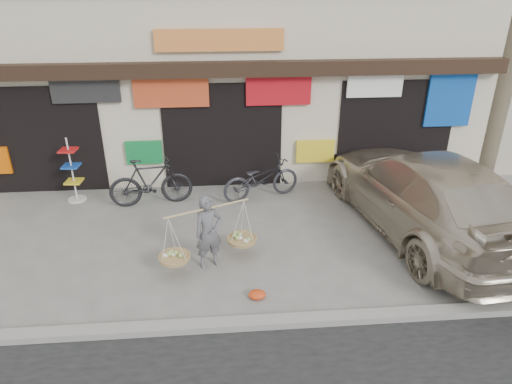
{
  "coord_description": "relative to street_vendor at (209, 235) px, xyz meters",
  "views": [
    {
      "loc": [
        -0.07,
        -7.62,
        5.04
      ],
      "look_at": [
        0.64,
        0.9,
        0.98
      ],
      "focal_mm": 32.0,
      "sensor_mm": 36.0,
      "label": 1
    }
  ],
  "objects": [
    {
      "name": "ground",
      "position": [
        0.34,
        0.25,
        -0.66
      ],
      "size": [
        70.0,
        70.0,
        0.0
      ],
      "primitive_type": "plane",
      "color": "gray",
      "rests_on": "ground"
    },
    {
      "name": "display_rack",
      "position": [
        -3.32,
        3.12,
        -0.01
      ],
      "size": [
        0.45,
        0.45,
        1.62
      ],
      "rotation": [
        0.0,
        0.0,
        -0.08
      ],
      "color": "silver",
      "rests_on": "ground"
    },
    {
      "name": "bike_2",
      "position": [
        1.25,
        2.86,
        -0.14
      ],
      "size": [
        2.11,
        1.31,
        1.05
      ],
      "primitive_type": "imported",
      "rotation": [
        0.0,
        0.0,
        1.9
      ],
      "color": "#2D2E33",
      "rests_on": "ground"
    },
    {
      "name": "shophouse_block",
      "position": [
        0.34,
        6.67,
        2.78
      ],
      "size": [
        14.0,
        6.32,
        7.0
      ],
      "color": "beige",
      "rests_on": "ground"
    },
    {
      "name": "red_bag",
      "position": [
        0.82,
        -1.06,
        -0.59
      ],
      "size": [
        0.31,
        0.25,
        0.14
      ],
      "primitive_type": "ellipsoid",
      "color": "#DD4214",
      "rests_on": "ground"
    },
    {
      "name": "kerb",
      "position": [
        0.34,
        -1.75,
        -0.6
      ],
      "size": [
        70.0,
        0.25,
        0.12
      ],
      "primitive_type": "cube",
      "color": "gray",
      "rests_on": "ground"
    },
    {
      "name": "bike_1",
      "position": [
        -1.41,
        2.72,
        -0.07
      ],
      "size": [
        2.03,
        0.82,
        1.18
      ],
      "primitive_type": "imported",
      "rotation": [
        0.0,
        0.0,
        1.71
      ],
      "color": "black",
      "rests_on": "ground"
    },
    {
      "name": "suv",
      "position": [
        4.57,
        1.07,
        0.21
      ],
      "size": [
        3.37,
        6.33,
        1.75
      ],
      "rotation": [
        0.0,
        0.0,
        3.3
      ],
      "color": "#C0B29A",
      "rests_on": "ground"
    },
    {
      "name": "street_vendor",
      "position": [
        0.0,
        0.0,
        0.0
      ],
      "size": [
        1.82,
        1.09,
        1.46
      ],
      "rotation": [
        0.0,
        0.0,
        0.4
      ],
      "color": "slate",
      "rests_on": "ground"
    }
  ]
}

